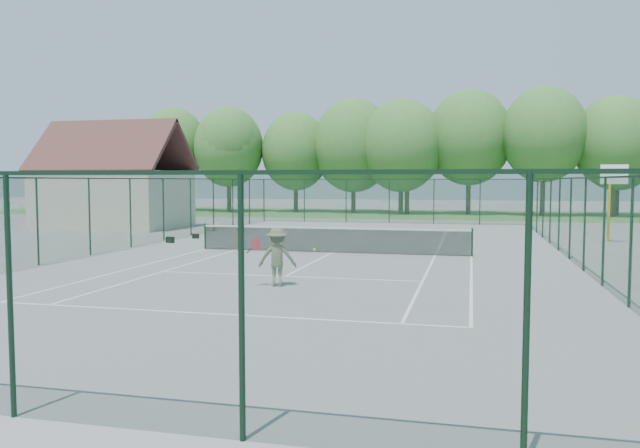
{
  "coord_description": "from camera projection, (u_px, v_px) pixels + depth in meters",
  "views": [
    {
      "loc": [
        5.45,
        -24.4,
        2.91
      ],
      "look_at": [
        0.0,
        -2.0,
        1.3
      ],
      "focal_mm": 35.0,
      "sensor_mm": 36.0,
      "label": 1
    }
  ],
  "objects": [
    {
      "name": "utility_building",
      "position": [
        114.0,
        177.0,
        38.39
      ],
      "size": [
        8.6,
        6.27,
        6.63
      ],
      "color": "beige",
      "rests_on": "ground"
    },
    {
      "name": "ground",
      "position": [
        332.0,
        253.0,
        25.14
      ],
      "size": [
        140.0,
        140.0,
        0.0
      ],
      "primitive_type": "plane",
      "color": "gray",
      "rests_on": "ground"
    },
    {
      "name": "sports_bag_b",
      "position": [
        196.0,
        236.0,
        31.34
      ],
      "size": [
        0.31,
        0.19,
        0.24
      ],
      "primitive_type": "cube",
      "rotation": [
        0.0,
        0.0,
        0.01
      ],
      "color": "black",
      "rests_on": "ground"
    },
    {
      "name": "tree_line_far",
      "position": [
        407.0,
        145.0,
        53.8
      ],
      "size": [
        39.4,
        6.4,
        9.7
      ],
      "color": "#3E2C1F",
      "rests_on": "ground"
    },
    {
      "name": "basketball_goal",
      "position": [
        612.0,
        188.0,
        29.23
      ],
      "size": [
        1.2,
        1.43,
        3.65
      ],
      "color": "yellow",
      "rests_on": "ground"
    },
    {
      "name": "tennis_net",
      "position": [
        332.0,
        239.0,
        25.1
      ],
      "size": [
        11.08,
        0.08,
        1.1
      ],
      "color": "black",
      "rests_on": "ground"
    },
    {
      "name": "tennis_player",
      "position": [
        277.0,
        257.0,
        17.16
      ],
      "size": [
        1.84,
        0.94,
        1.62
      ],
      "color": "#586043",
      "rests_on": "ground"
    },
    {
      "name": "court_lines",
      "position": [
        332.0,
        253.0,
        25.14
      ],
      "size": [
        11.05,
        23.85,
        0.01
      ],
      "color": "white",
      "rests_on": "ground"
    },
    {
      "name": "grass_far",
      "position": [
        407.0,
        214.0,
        54.22
      ],
      "size": [
        80.0,
        16.0,
        0.01
      ],
      "primitive_type": "cube",
      "color": "#467D35",
      "rests_on": "ground"
    },
    {
      "name": "fence_enclosure",
      "position": [
        332.0,
        214.0,
        25.03
      ],
      "size": [
        18.05,
        36.05,
        3.02
      ],
      "color": "#173922",
      "rests_on": "ground"
    },
    {
      "name": "sports_bag_a",
      "position": [
        170.0,
        240.0,
        29.13
      ],
      "size": [
        0.41,
        0.31,
        0.29
      ],
      "primitive_type": "cube",
      "rotation": [
        0.0,
        0.0,
        -0.28
      ],
      "color": "black",
      "rests_on": "ground"
    }
  ]
}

